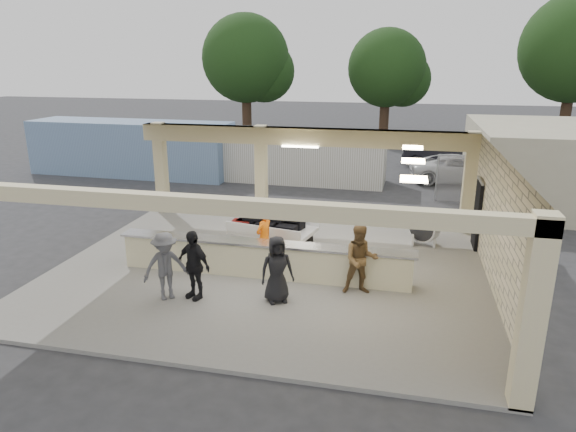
% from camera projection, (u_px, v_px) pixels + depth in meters
% --- Properties ---
extents(ground, '(120.00, 120.00, 0.00)m').
position_uv_depth(ground, '(268.00, 272.00, 14.66)').
color(ground, '#2C2D2F').
rests_on(ground, ground).
extents(pavilion, '(12.01, 10.00, 3.55)m').
position_uv_depth(pavilion, '(280.00, 221.00, 14.84)').
color(pavilion, slate).
rests_on(pavilion, ground).
extents(baggage_counter, '(8.20, 0.58, 0.98)m').
position_uv_depth(baggage_counter, '(263.00, 259.00, 14.02)').
color(baggage_counter, beige).
rests_on(baggage_counter, pavilion).
extents(luggage_cart, '(2.76, 2.02, 1.46)m').
position_uv_depth(luggage_cart, '(271.00, 224.00, 16.01)').
color(luggage_cart, silver).
rests_on(luggage_cart, pavilion).
extents(drum_fan, '(1.01, 0.85, 1.11)m').
position_uv_depth(drum_fan, '(424.00, 227.00, 16.33)').
color(drum_fan, silver).
rests_on(drum_fan, pavilion).
extents(baggage_handler, '(0.54, 0.68, 1.65)m').
position_uv_depth(baggage_handler, '(264.00, 237.00, 14.71)').
color(baggage_handler, orange).
rests_on(baggage_handler, pavilion).
extents(passenger_a, '(0.95, 0.58, 1.82)m').
position_uv_depth(passenger_a, '(361.00, 260.00, 12.86)').
color(passenger_a, brown).
rests_on(passenger_a, pavilion).
extents(passenger_b, '(1.10, 0.75, 1.76)m').
position_uv_depth(passenger_b, '(193.00, 265.00, 12.61)').
color(passenger_b, black).
rests_on(passenger_b, pavilion).
extents(passenger_c, '(1.11, 1.00, 1.73)m').
position_uv_depth(passenger_c, '(165.00, 266.00, 12.58)').
color(passenger_c, '#515257').
rests_on(passenger_c, pavilion).
extents(passenger_d, '(0.88, 0.69, 1.68)m').
position_uv_depth(passenger_d, '(277.00, 269.00, 12.44)').
color(passenger_d, black).
rests_on(passenger_d, pavilion).
extents(car_white_a, '(4.91, 2.74, 1.34)m').
position_uv_depth(car_white_a, '(460.00, 169.00, 25.08)').
color(car_white_a, silver).
rests_on(car_white_a, ground).
extents(car_dark, '(4.88, 3.77, 1.56)m').
position_uv_depth(car_dark, '(448.00, 156.00, 27.87)').
color(car_dark, black).
rests_on(car_dark, ground).
extents(container_white, '(11.72, 2.65, 2.53)m').
position_uv_depth(container_white, '(267.00, 154.00, 25.55)').
color(container_white, silver).
rests_on(container_white, ground).
extents(container_blue, '(10.67, 2.80, 2.76)m').
position_uv_depth(container_blue, '(131.00, 148.00, 26.68)').
color(container_blue, '#6C8CAD').
rests_on(container_blue, ground).
extents(tree_left, '(6.60, 6.30, 9.00)m').
position_uv_depth(tree_left, '(250.00, 62.00, 37.16)').
color(tree_left, '#382619').
rests_on(tree_left, ground).
extents(tree_mid, '(6.00, 5.60, 8.00)m').
position_uv_depth(tree_mid, '(391.00, 71.00, 37.10)').
color(tree_mid, '#382619').
rests_on(tree_mid, ground).
extents(adjacent_building, '(6.00, 8.00, 3.20)m').
position_uv_depth(adjacent_building, '(548.00, 164.00, 21.50)').
color(adjacent_building, '#BDB596').
rests_on(adjacent_building, ground).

